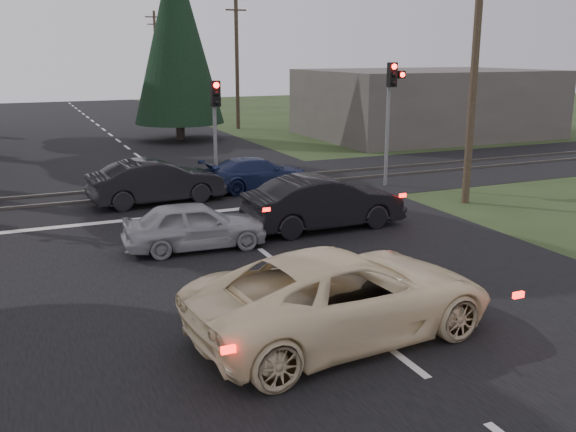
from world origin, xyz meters
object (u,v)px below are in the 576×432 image
utility_pole_far (156,55)px  traffic_signal_right (391,100)px  blue_sedan (257,174)px  dark_car_far (157,182)px  dark_hatchback (324,203)px  silver_car (195,225)px  utility_pole_mid (237,57)px  traffic_signal_center (216,118)px  utility_pole_near (475,63)px  cream_coupe (343,295)px

utility_pole_far → traffic_signal_right: bearing=-91.2°
blue_sedan → dark_car_far: size_ratio=0.92×
dark_hatchback → silver_car: dark_hatchback is taller
utility_pole_mid → utility_pole_far: bearing=90.0°
dark_hatchback → dark_car_far: (-3.82, 5.19, -0.03)m
traffic_signal_center → utility_pole_near: size_ratio=0.46×
silver_car → dark_car_far: (0.23, 5.66, 0.11)m
traffic_signal_right → utility_pole_far: (0.95, 45.53, 1.41)m
silver_car → dark_car_far: size_ratio=0.83×
traffic_signal_right → silver_car: size_ratio=1.25×
dark_hatchback → dark_car_far: dark_hatchback is taller
traffic_signal_center → cream_coupe: (-1.51, -12.50, -2.00)m
utility_pole_near → silver_car: bearing=-171.5°
traffic_signal_center → dark_hatchback: (1.50, -5.70, -2.02)m
utility_pole_mid → silver_car: 27.71m
traffic_signal_center → utility_pole_near: (7.50, -4.68, 1.92)m
blue_sedan → dark_car_far: dark_car_far is taller
cream_coupe → utility_pole_mid: bearing=-21.4°
traffic_signal_right → dark_hatchback: size_ratio=0.99×
utility_pole_far → blue_sedan: bearing=-97.6°
traffic_signal_center → dark_hatchback: bearing=-75.2°
dark_hatchback → utility_pole_mid: bearing=-14.9°
dark_car_far → utility_pole_far: bearing=-17.1°
cream_coupe → dark_car_far: bearing=-1.7°
utility_pole_mid → cream_coupe: bearing=-105.8°
utility_pole_far → blue_sedan: size_ratio=2.14×
traffic_signal_right → blue_sedan: traffic_signal_right is taller
dark_hatchback → silver_car: bearing=95.2°
dark_hatchback → blue_sedan: 5.97m
utility_pole_far → dark_hatchback: size_ratio=1.90×
utility_pole_far → silver_car: 51.65m
cream_coupe → dark_hatchback: size_ratio=1.22×
utility_pole_near → dark_hatchback: (-6.00, -1.03, -3.94)m
traffic_signal_right → utility_pole_near: bearing=-74.7°
blue_sedan → dark_car_far: (-3.97, -0.77, 0.14)m
utility_pole_far → dark_car_far: size_ratio=1.97×
cream_coupe → dark_hatchback: cream_coupe is taller
cream_coupe → traffic_signal_center: bearing=-12.4°
traffic_signal_center → blue_sedan: size_ratio=0.98×
traffic_signal_right → blue_sedan: (-4.90, 1.47, -2.70)m
traffic_signal_center → blue_sedan: bearing=9.0°
traffic_signal_center → dark_car_far: traffic_signal_center is taller
utility_pole_near → dark_car_far: (-9.82, 4.16, -3.97)m
cream_coupe → blue_sedan: (3.16, 12.77, -0.19)m
traffic_signal_center → cream_coupe: 12.75m
dark_hatchback → cream_coupe: bearing=154.6°
utility_pole_near → cream_coupe: size_ratio=1.56×
utility_pole_near → traffic_signal_center: bearing=148.0°
dark_hatchback → silver_car: size_ratio=1.26×
utility_pole_mid → dark_hatchback: bearing=-103.5°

